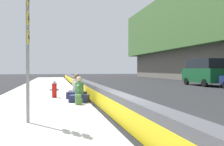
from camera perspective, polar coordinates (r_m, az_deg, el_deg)
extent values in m
plane|color=#232326|center=(7.52, 2.38, -11.30)|extent=(160.00, 160.00, 0.00)
cube|color=#B5B2A8|center=(7.30, -18.58, -11.15)|extent=(80.00, 4.40, 0.14)
cube|color=#47474C|center=(7.44, 2.38, -8.09)|extent=(76.00, 0.44, 0.85)
cube|color=gold|center=(7.39, 0.67, -8.49)|extent=(74.48, 0.01, 0.54)
cylinder|color=gray|center=(7.27, -18.27, 3.64)|extent=(0.09, 0.09, 3.60)
cube|color=yellow|center=(7.49, -18.16, 15.18)|extent=(0.44, 0.02, 0.36)
cube|color=black|center=(7.49, -18.05, 15.18)|extent=(0.30, 0.01, 0.10)
cube|color=yellow|center=(7.38, -18.15, 11.41)|extent=(0.44, 0.02, 0.36)
cube|color=black|center=(7.38, -18.04, 11.42)|extent=(0.30, 0.01, 0.10)
cube|color=yellow|center=(7.31, -18.13, 7.56)|extent=(0.44, 0.02, 0.36)
cube|color=black|center=(7.31, -18.02, 7.56)|extent=(0.30, 0.01, 0.10)
cylinder|color=red|center=(13.39, -12.73, -3.81)|extent=(0.24, 0.24, 0.72)
cone|color=gray|center=(13.36, -12.73, -1.93)|extent=(0.26, 0.26, 0.16)
cylinder|color=gray|center=(13.39, -12.00, -3.66)|extent=(0.10, 0.12, 0.10)
cylinder|color=gray|center=(13.39, -13.46, -3.66)|extent=(0.10, 0.12, 0.10)
cube|color=#23284C|center=(11.43, -7.32, -5.65)|extent=(0.88, 0.96, 0.30)
cylinder|color=#4C8951|center=(11.39, -7.32, -3.47)|extent=(0.39, 0.39, 0.57)
sphere|color=beige|center=(11.36, -7.33, -1.40)|extent=(0.25, 0.25, 0.25)
cylinder|color=#4C8951|center=(11.60, -7.13, -3.67)|extent=(0.32, 0.21, 0.50)
cylinder|color=#4C8951|center=(11.18, -7.52, -3.84)|extent=(0.32, 0.21, 0.50)
cube|color=#23284C|center=(12.81, -7.86, -4.89)|extent=(0.99, 1.07, 0.33)
cylinder|color=beige|center=(12.77, -7.86, -2.79)|extent=(0.42, 0.42, 0.62)
sphere|color=brown|center=(12.75, -7.87, -0.79)|extent=(0.27, 0.27, 0.27)
cylinder|color=beige|center=(13.00, -7.61, -3.00)|extent=(0.35, 0.24, 0.54)
cylinder|color=beige|center=(12.55, -8.12, -3.13)|extent=(0.35, 0.24, 0.54)
cube|color=#424247|center=(13.93, -8.00, -4.49)|extent=(0.75, 0.86, 0.30)
cylinder|color=#333842|center=(13.90, -8.01, -2.72)|extent=(0.38, 0.38, 0.56)
sphere|color=#8E6647|center=(13.88, -8.01, -1.04)|extent=(0.25, 0.25, 0.25)
cylinder|color=#333842|center=(14.11, -7.99, -2.89)|extent=(0.30, 0.16, 0.50)
cylinder|color=#333842|center=(13.69, -8.02, -3.01)|extent=(0.30, 0.16, 0.50)
cube|color=#4C7A3D|center=(10.61, -7.56, -5.88)|extent=(0.32, 0.22, 0.40)
cube|color=#4C7A3D|center=(10.63, -6.81, -6.19)|extent=(0.22, 0.06, 0.20)
cube|color=#145128|center=(26.15, 19.79, -0.47)|extent=(5.11, 1.99, 1.30)
cube|color=black|center=(26.06, 19.92, 1.94)|extent=(4.11, 1.79, 0.90)
cylinder|color=black|center=(27.11, 16.26, -1.78)|extent=(0.72, 0.22, 0.72)
cylinder|color=black|center=(28.05, 19.64, -1.71)|extent=(0.72, 0.22, 0.72)
cylinder|color=black|center=(24.29, 19.94, -2.10)|extent=(0.72, 0.22, 0.72)
cylinder|color=black|center=(25.34, 23.55, -2.00)|extent=(0.72, 0.22, 0.72)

